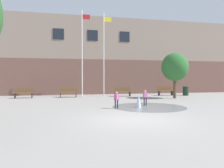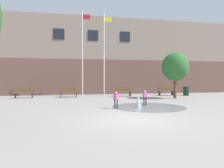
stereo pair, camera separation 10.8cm
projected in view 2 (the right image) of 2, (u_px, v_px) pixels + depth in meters
ground_plane at (134, 120)px, 9.28m from camera, size 100.00×100.00×0.00m
library_building at (90, 58)px, 25.99m from camera, size 36.00×6.05×8.29m
splash_fountain at (145, 105)px, 13.25m from camera, size 4.49×4.49×0.79m
park_bench_left_of_flagpoles at (24, 93)px, 19.09m from camera, size 1.60×0.44×0.91m
park_bench_under_left_flagpole at (68, 92)px, 19.85m from camera, size 1.60×0.44×0.91m
park_bench_under_right_flagpole at (123, 91)px, 20.81m from camera, size 1.60×0.44×0.91m
park_bench_near_trashcan at (166, 91)px, 21.87m from camera, size 1.60×0.44×0.91m
child_with_pink_shirt at (116, 99)px, 12.64m from camera, size 0.31×0.24×0.99m
child_running at (145, 97)px, 14.00m from camera, size 0.31×0.13×0.99m
flagpole_left at (83, 51)px, 20.57m from camera, size 0.80×0.10×8.13m
flagpole_right at (104, 52)px, 21.00m from camera, size 0.80×0.10×8.01m
trash_can at (186, 91)px, 21.74m from camera, size 0.56×0.56×0.90m
street_tree_near_building at (175, 67)px, 18.71m from camera, size 2.28×2.28×3.92m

